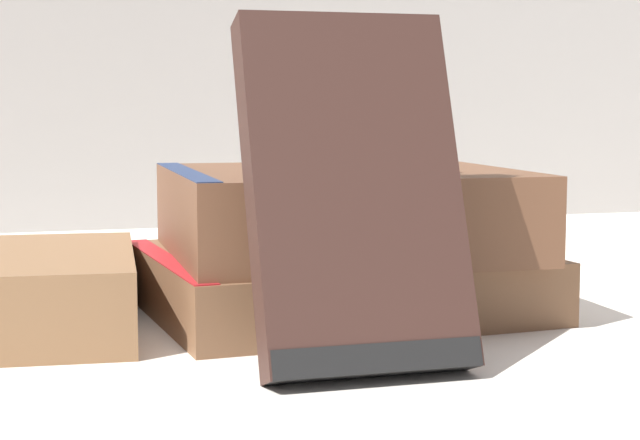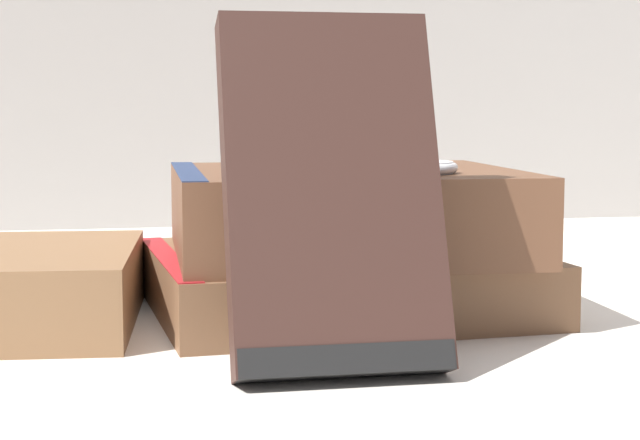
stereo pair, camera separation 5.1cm
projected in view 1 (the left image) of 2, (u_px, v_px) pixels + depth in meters
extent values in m
plane|color=silver|center=(328.00, 319.00, 0.56)|extent=(3.00, 3.00, 0.00)
cube|color=brown|center=(336.00, 281.00, 0.58)|extent=(0.21, 0.18, 0.03)
cube|color=maroon|center=(167.00, 291.00, 0.55)|extent=(0.02, 0.17, 0.03)
cube|color=brown|center=(343.00, 212.00, 0.57)|extent=(0.18, 0.16, 0.04)
cube|color=navy|center=(186.00, 216.00, 0.55)|extent=(0.02, 0.16, 0.05)
cube|color=#331E19|center=(354.00, 191.00, 0.45)|extent=(0.09, 0.07, 0.15)
cube|color=black|center=(372.00, 361.00, 0.43)|extent=(0.09, 0.02, 0.02)
cylinder|color=silver|center=(412.00, 167.00, 0.54)|extent=(0.04, 0.04, 0.01)
torus|color=silver|center=(412.00, 167.00, 0.54)|extent=(0.05, 0.05, 0.01)
sphere|color=silver|center=(396.00, 164.00, 0.56)|extent=(0.01, 0.01, 0.01)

